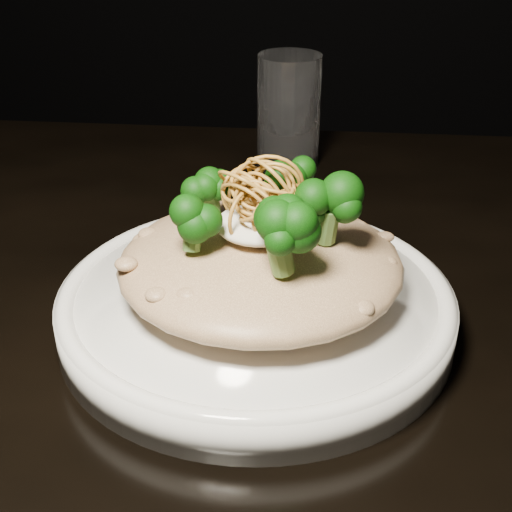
{
  "coord_description": "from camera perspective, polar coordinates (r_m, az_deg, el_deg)",
  "views": [
    {
      "loc": [
        -0.04,
        -0.43,
        1.03
      ],
      "look_at": [
        -0.08,
        -0.02,
        0.81
      ],
      "focal_mm": 50.0,
      "sensor_mm": 36.0,
      "label": 1
    }
  ],
  "objects": [
    {
      "name": "broccoli",
      "position": [
        0.45,
        0.35,
        4.05
      ],
      "size": [
        0.13,
        0.13,
        0.05
      ],
      "primitive_type": null,
      "color": "black",
      "rests_on": "risotto"
    },
    {
      "name": "drinking_glass",
      "position": [
        0.76,
        2.64,
        11.52
      ],
      "size": [
        0.08,
        0.08,
        0.12
      ],
      "primitive_type": "cylinder",
      "rotation": [
        0.0,
        0.0,
        -0.18
      ],
      "color": "white",
      "rests_on": "table"
    },
    {
      "name": "shallots",
      "position": [
        0.45,
        0.11,
        5.27
      ],
      "size": [
        0.05,
        0.05,
        0.03
      ],
      "primitive_type": null,
      "color": "brown",
      "rests_on": "cheese"
    },
    {
      "name": "cheese",
      "position": [
        0.46,
        0.29,
        2.59
      ],
      "size": [
        0.06,
        0.06,
        0.02
      ],
      "primitive_type": "ellipsoid",
      "color": "silver",
      "rests_on": "risotto"
    },
    {
      "name": "plate",
      "position": [
        0.49,
        0.0,
        -4.17
      ],
      "size": [
        0.27,
        0.27,
        0.03
      ],
      "primitive_type": "cylinder",
      "color": "white",
      "rests_on": "table"
    },
    {
      "name": "table",
      "position": [
        0.57,
        8.28,
        -11.73
      ],
      "size": [
        1.1,
        0.8,
        0.75
      ],
      "color": "black",
      "rests_on": "ground"
    },
    {
      "name": "risotto",
      "position": [
        0.48,
        0.36,
        -0.52
      ],
      "size": [
        0.19,
        0.19,
        0.04
      ],
      "primitive_type": "ellipsoid",
      "color": "brown",
      "rests_on": "plate"
    }
  ]
}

